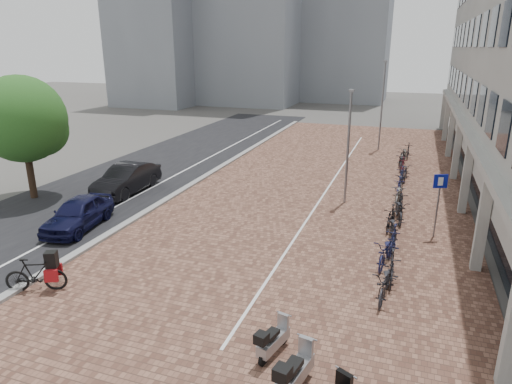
# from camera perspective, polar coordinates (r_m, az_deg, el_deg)

# --- Properties ---
(ground) EXTENTS (140.00, 140.00, 0.00)m
(ground) POSITION_cam_1_polar(r_m,az_deg,el_deg) (15.31, -7.58, -11.22)
(ground) COLOR #474442
(ground) RESTS_ON ground
(plaza_brick) EXTENTS (14.50, 42.00, 0.04)m
(plaza_brick) POSITION_cam_1_polar(r_m,az_deg,el_deg) (25.34, 8.78, 0.71)
(plaza_brick) COLOR brown
(plaza_brick) RESTS_ON ground
(street_asphalt) EXTENTS (8.00, 50.00, 0.03)m
(street_asphalt) POSITION_cam_1_polar(r_m,az_deg,el_deg) (29.26, -12.88, 2.79)
(street_asphalt) COLOR black
(street_asphalt) RESTS_ON ground
(curb) EXTENTS (0.35, 42.00, 0.14)m
(curb) POSITION_cam_1_polar(r_m,az_deg,el_deg) (27.42, -5.94, 2.28)
(curb) COLOR gray
(curb) RESTS_ON ground
(lane_line) EXTENTS (0.12, 44.00, 0.00)m
(lane_line) POSITION_cam_1_polar(r_m,az_deg,el_deg) (28.27, -9.43, 2.51)
(lane_line) COLOR white
(lane_line) RESTS_ON street_asphalt
(parking_line) EXTENTS (0.10, 30.00, 0.00)m
(parking_line) POSITION_cam_1_polar(r_m,az_deg,el_deg) (25.30, 9.23, 0.72)
(parking_line) COLOR white
(parking_line) RESTS_ON plaza_brick
(car_navy) EXTENTS (2.16, 4.14, 1.35)m
(car_navy) POSITION_cam_1_polar(r_m,az_deg,el_deg) (20.58, -21.59, -2.53)
(car_navy) COLOR black
(car_navy) RESTS_ON ground
(car_dark) EXTENTS (1.64, 4.56, 1.50)m
(car_dark) POSITION_cam_1_polar(r_m,az_deg,el_deg) (24.81, -16.05, 1.61)
(car_dark) COLOR black
(car_dark) RESTS_ON ground
(hero_bike) EXTENTS (1.96, 1.27, 1.34)m
(hero_bike) POSITION_cam_1_polar(r_m,az_deg,el_deg) (15.99, -26.12, -9.31)
(hero_bike) COLOR black
(hero_bike) RESTS_ON ground
(scooter_front) EXTENTS (0.76, 1.45, 0.95)m
(scooter_front) POSITION_cam_1_polar(r_m,az_deg,el_deg) (11.82, 2.23, -18.05)
(scooter_front) COLOR #95969A
(scooter_front) RESTS_ON ground
(scooter_back) EXTENTS (0.80, 1.67, 1.10)m
(scooter_back) POSITION_cam_1_polar(r_m,az_deg,el_deg) (10.81, 5.00, -21.61)
(scooter_back) COLOR gray
(scooter_back) RESTS_ON ground
(parking_sign) EXTENTS (0.53, 0.25, 2.67)m
(parking_sign) POSITION_cam_1_polar(r_m,az_deg,el_deg) (19.24, 22.13, -0.35)
(parking_sign) COLOR slate
(parking_sign) RESTS_ON ground
(lamp_near) EXTENTS (0.12, 0.12, 5.49)m
(lamp_near) POSITION_cam_1_polar(r_m,az_deg,el_deg) (22.13, 11.55, 5.36)
(lamp_near) COLOR slate
(lamp_near) RESTS_ON ground
(lamp_far) EXTENTS (0.12, 0.12, 6.43)m
(lamp_far) POSITION_cam_1_polar(r_m,az_deg,el_deg) (34.73, 15.64, 10.32)
(lamp_far) COLOR slate
(lamp_far) RESTS_ON ground
(street_tree) EXTENTS (4.24, 4.24, 6.17)m
(street_tree) POSITION_cam_1_polar(r_m,az_deg,el_deg) (25.04, -27.12, 7.96)
(street_tree) COLOR #382619
(street_tree) RESTS_ON ground
(bike_row) EXTENTS (1.21, 21.44, 1.05)m
(bike_row) POSITION_cam_1_polar(r_m,az_deg,el_deg) (23.54, 17.69, 0.01)
(bike_row) COLOR black
(bike_row) RESTS_ON ground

